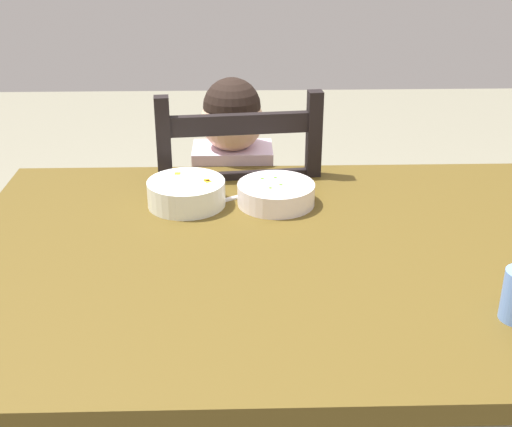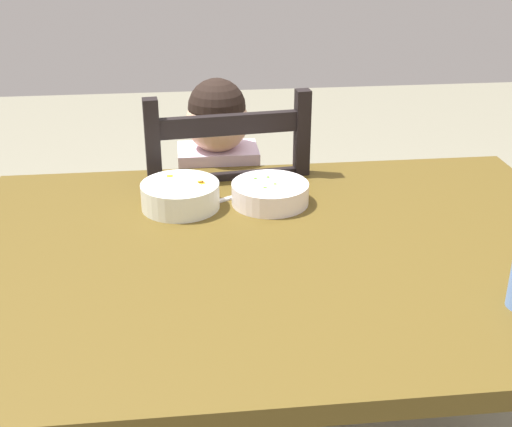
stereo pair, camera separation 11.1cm
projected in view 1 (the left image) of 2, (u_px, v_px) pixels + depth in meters
dining_table at (281, 288)px, 1.45m from camera, size 1.35×0.96×0.71m
dining_chair at (236, 247)px, 2.00m from camera, size 0.46×0.46×0.94m
child_figure at (233, 193)px, 1.93m from camera, size 0.32×0.31×0.94m
bowl_of_peas at (278, 193)px, 1.61m from camera, size 0.18×0.18×0.05m
bowl_of_carrots at (186, 192)px, 1.60m from camera, size 0.18×0.18×0.06m
spoon at (214, 202)px, 1.62m from camera, size 0.13×0.09×0.01m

